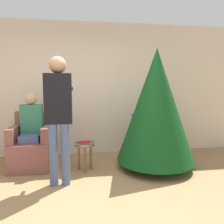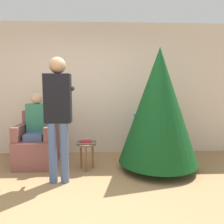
{
  "view_description": "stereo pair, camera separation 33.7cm",
  "coord_description": "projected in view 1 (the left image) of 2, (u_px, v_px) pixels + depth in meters",
  "views": [
    {
      "loc": [
        0.01,
        -2.34,
        1.4
      ],
      "look_at": [
        0.49,
        0.98,
        1.02
      ],
      "focal_mm": 35.0,
      "sensor_mm": 36.0,
      "label": 1
    },
    {
      "loc": [
        0.35,
        -2.37,
        1.4
      ],
      "look_at": [
        0.49,
        0.98,
        1.02
      ],
      "focal_mm": 35.0,
      "sensor_mm": 36.0,
      "label": 2
    }
  ],
  "objects": [
    {
      "name": "person_standing",
      "position": [
        59.0,
        108.0,
        3.08
      ],
      "size": [
        0.4,
        0.57,
        1.83
      ],
      "color": "#475B84",
      "rests_on": "ground_plane"
    },
    {
      "name": "laptop",
      "position": [
        85.0,
        143.0,
        3.63
      ],
      "size": [
        0.32,
        0.23,
        0.02
      ],
      "color": "#38383D",
      "rests_on": "side_stool"
    },
    {
      "name": "wall_back",
      "position": [
        80.0,
        89.0,
        4.5
      ],
      "size": [
        8.0,
        0.06,
        2.7
      ],
      "color": "beige",
      "rests_on": "ground_plane"
    },
    {
      "name": "armchair",
      "position": [
        32.0,
        147.0,
        3.83
      ],
      "size": [
        0.66,
        0.75,
        0.95
      ],
      "color": "brown",
      "rests_on": "ground_plane"
    },
    {
      "name": "person_seated",
      "position": [
        31.0,
        127.0,
        3.77
      ],
      "size": [
        0.36,
        0.46,
        1.3
      ],
      "color": "#475B84",
      "rests_on": "ground_plane"
    },
    {
      "name": "ground_plane",
      "position": [
        81.0,
        212.0,
        2.46
      ],
      "size": [
        14.0,
        14.0,
        0.0
      ],
      "primitive_type": "plane",
      "color": "#99754C"
    },
    {
      "name": "book",
      "position": [
        85.0,
        142.0,
        3.63
      ],
      "size": [
        0.19,
        0.12,
        0.02
      ],
      "color": "#B21E23",
      "rests_on": "laptop"
    },
    {
      "name": "side_stool",
      "position": [
        85.0,
        149.0,
        3.65
      ],
      "size": [
        0.33,
        0.33,
        0.46
      ],
      "color": "brown",
      "rests_on": "ground_plane"
    },
    {
      "name": "christmas_tree",
      "position": [
        156.0,
        105.0,
        3.71
      ],
      "size": [
        1.33,
        1.33,
        2.05
      ],
      "color": "brown",
      "rests_on": "ground_plane"
    }
  ]
}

